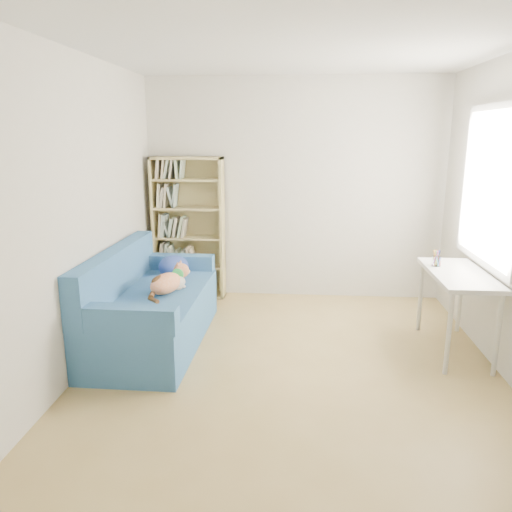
{
  "coord_description": "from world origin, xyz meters",
  "views": [
    {
      "loc": [
        0.02,
        -3.95,
        1.95
      ],
      "look_at": [
        -0.34,
        0.51,
        0.85
      ],
      "focal_mm": 35.0,
      "sensor_mm": 36.0,
      "label": 1
    }
  ],
  "objects": [
    {
      "name": "sofa",
      "position": [
        -1.34,
        0.43,
        0.34
      ],
      "size": [
        0.91,
        1.85,
        0.91
      ],
      "rotation": [
        0.0,
        0.0,
        -0.02
      ],
      "color": "navy",
      "rests_on": "ground"
    },
    {
      "name": "room_shell",
      "position": [
        0.1,
        0.03,
        1.64
      ],
      "size": [
        3.54,
        4.04,
        2.62
      ],
      "color": "silver",
      "rests_on": "ground"
    },
    {
      "name": "pen_cup",
      "position": [
        1.34,
        0.66,
        0.81
      ],
      "size": [
        0.08,
        0.08,
        0.16
      ],
      "color": "white",
      "rests_on": "desk"
    },
    {
      "name": "desk",
      "position": [
        1.49,
        0.46,
        0.66
      ],
      "size": [
        0.49,
        1.07,
        0.75
      ],
      "color": "silver",
      "rests_on": "ground"
    },
    {
      "name": "ground",
      "position": [
        0.0,
        0.0,
        0.0
      ],
      "size": [
        4.0,
        4.0,
        0.0
      ],
      "primitive_type": "plane",
      "color": "olive",
      "rests_on": "ground"
    },
    {
      "name": "bookshelf",
      "position": [
        -1.25,
        1.85,
        0.78
      ],
      "size": [
        0.84,
        0.26,
        1.69
      ],
      "color": "tan",
      "rests_on": "ground"
    }
  ]
}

